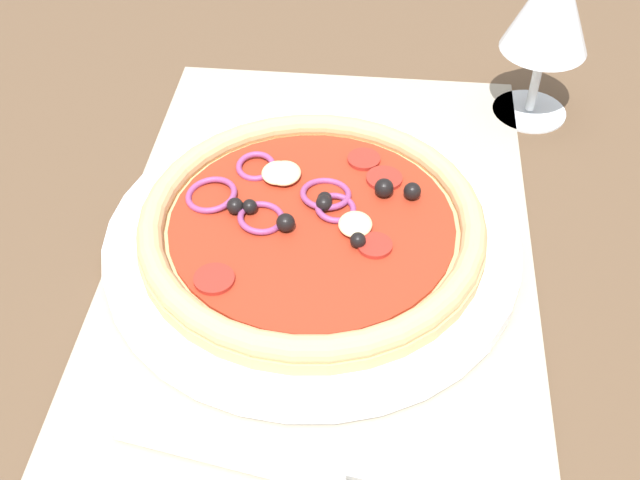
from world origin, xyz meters
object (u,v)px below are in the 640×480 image
at_px(fork, 281,473).
at_px(wine_glass, 552,5).
at_px(plate, 312,242).
at_px(pizza, 312,224).

relative_size(fork, wine_glass, 1.21).
bearing_deg(plate, wine_glass, 138.18).
xyz_separation_m(pizza, wine_glass, (-0.19, 0.17, 0.08)).
bearing_deg(fork, plate, 100.45).
xyz_separation_m(plate, pizza, (-0.00, -0.00, 0.02)).
bearing_deg(wine_glass, fork, -24.55).
bearing_deg(plate, fork, 0.41).
relative_size(plate, fork, 1.65).
bearing_deg(fork, pizza, 100.55).
relative_size(pizza, wine_glass, 1.65).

